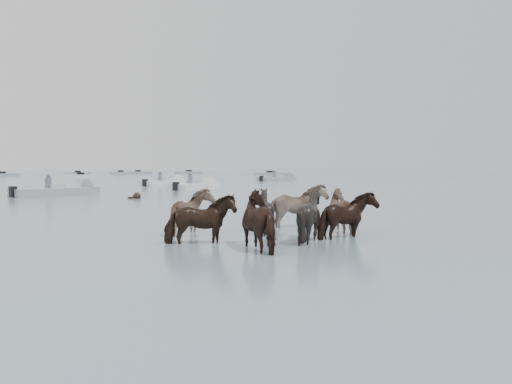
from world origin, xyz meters
TOP-DOWN VIEW (x-y plane):
  - ground at (0.00, 0.00)m, footprint 400.00×400.00m
  - pony_herd at (-0.15, -0.82)m, footprint 6.02×4.86m
  - swimming_pony at (2.95, 15.51)m, footprint 0.72×0.44m
  - motorboat_b at (0.81, 20.85)m, footprint 5.68×2.62m
  - motorboat_c at (12.82, 30.90)m, footprint 5.39×3.25m
  - motorboat_d at (11.35, 22.91)m, footprint 5.39×3.72m
  - motorboat_e at (29.97, 35.88)m, footprint 6.18×2.73m

SIDE VIEW (x-z plane):
  - ground at x=0.00m, z-range 0.00..0.00m
  - swimming_pony at x=2.95m, z-range -0.12..0.32m
  - motorboat_e at x=29.97m, z-range -0.74..1.18m
  - motorboat_b at x=0.81m, z-range -0.73..1.19m
  - motorboat_d at x=11.35m, z-range -0.73..1.19m
  - motorboat_c at x=12.82m, z-range -0.73..1.19m
  - pony_herd at x=-0.15m, z-range -0.25..1.26m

